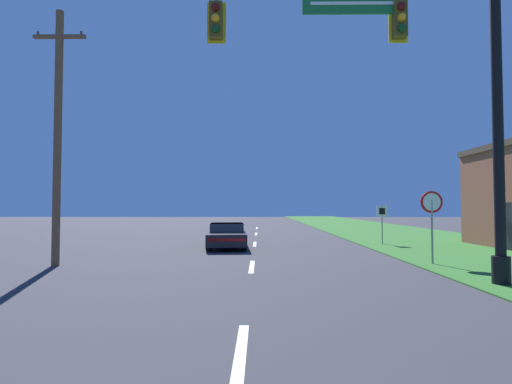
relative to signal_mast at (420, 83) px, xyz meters
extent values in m
cube|color=#2D6626|center=(6.07, 19.09, -5.19)|extent=(10.00, 110.00, 0.04)
cube|color=silver|center=(-4.43, -4.91, -5.20)|extent=(0.16, 2.80, 0.01)
cube|color=silver|center=(-4.43, 3.09, -5.20)|extent=(0.16, 2.80, 0.01)
cube|color=silver|center=(-4.43, 11.09, -5.20)|extent=(0.16, 2.80, 0.01)
cube|color=silver|center=(-4.43, 19.09, -5.20)|extent=(0.16, 2.80, 0.01)
cube|color=silver|center=(-4.43, 27.09, -5.20)|extent=(0.16, 2.80, 0.01)
cube|color=black|center=(7.12, 8.21, -4.11)|extent=(0.10, 1.20, 2.20)
cylinder|color=black|center=(1.97, 0.00, -4.82)|extent=(0.44, 0.44, 0.70)
cylinder|color=black|center=(1.97, 0.00, -1.04)|extent=(0.26, 0.26, 8.26)
cube|color=#196B33|center=(-1.75, 0.00, 2.10)|extent=(2.60, 0.06, 0.55)
cube|color=white|center=(-1.75, -0.03, 2.10)|extent=(2.18, 0.01, 0.08)
cube|color=yellow|center=(-5.31, 0.14, 1.67)|extent=(0.50, 0.03, 1.11)
cube|color=#4C4214|center=(-5.31, 0.00, 1.67)|extent=(0.34, 0.24, 0.95)
sphere|color=#4C0F0C|center=(-5.31, -0.14, 1.95)|extent=(0.22, 0.22, 0.22)
sphere|color=orange|center=(-5.31, -0.14, 1.67)|extent=(0.22, 0.22, 0.22)
sphere|color=#0F3D19|center=(-5.31, -0.14, 1.38)|extent=(0.22, 0.22, 0.22)
cube|color=yellow|center=(-0.51, 0.14, 1.67)|extent=(0.50, 0.03, 1.11)
cube|color=#4C4214|center=(-0.51, 0.00, 1.67)|extent=(0.34, 0.24, 0.95)
sphere|color=#4C0F0C|center=(-0.51, -0.14, 1.95)|extent=(0.22, 0.22, 0.22)
sphere|color=orange|center=(-0.51, -0.14, 1.67)|extent=(0.22, 0.22, 0.22)
sphere|color=#0F3D19|center=(-0.51, -0.14, 1.38)|extent=(0.22, 0.22, 0.22)
cylinder|color=black|center=(-5.10, 10.99, -4.89)|extent=(0.22, 0.64, 0.64)
cylinder|color=black|center=(-6.69, 10.87, -4.89)|extent=(0.22, 0.64, 0.64)
cylinder|color=black|center=(-4.86, 7.86, -4.89)|extent=(0.22, 0.64, 0.64)
cylinder|color=black|center=(-6.46, 7.74, -4.89)|extent=(0.22, 0.64, 0.64)
cube|color=black|center=(-5.78, 9.37, -4.71)|extent=(2.15, 4.66, 0.55)
cube|color=#283342|center=(-5.79, 9.48, -4.22)|extent=(1.74, 2.02, 0.42)
cube|color=black|center=(-5.79, 9.48, -4.04)|extent=(1.70, 1.98, 0.06)
cube|color=#B71414|center=(-5.61, 7.13, -4.65)|extent=(1.67, 0.18, 0.14)
cylinder|color=gray|center=(1.80, 3.64, -4.07)|extent=(0.07, 0.07, 2.20)
cylinder|color=red|center=(1.80, 3.64, -3.04)|extent=(0.76, 0.04, 0.76)
cylinder|color=white|center=(1.80, 3.62, -3.04)|extent=(0.61, 0.01, 0.61)
cylinder|color=gray|center=(2.32, 10.96, -4.17)|extent=(0.06, 0.06, 2.00)
cube|color=white|center=(2.32, 10.96, -3.44)|extent=(0.55, 0.04, 0.60)
cube|color=black|center=(2.32, 10.94, -3.44)|extent=(0.31, 0.01, 0.34)
cylinder|color=brown|center=(-11.08, 3.23, -0.82)|extent=(0.26, 0.26, 8.77)
cube|color=brown|center=(-11.08, 3.23, 2.66)|extent=(1.80, 0.12, 0.12)
cylinder|color=#333338|center=(-11.83, 3.23, 2.78)|extent=(0.08, 0.08, 0.12)
cylinder|color=#333338|center=(-10.33, 3.23, 2.78)|extent=(0.08, 0.08, 0.12)
camera|label=1|loc=(-4.17, -10.25, -3.22)|focal=28.00mm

